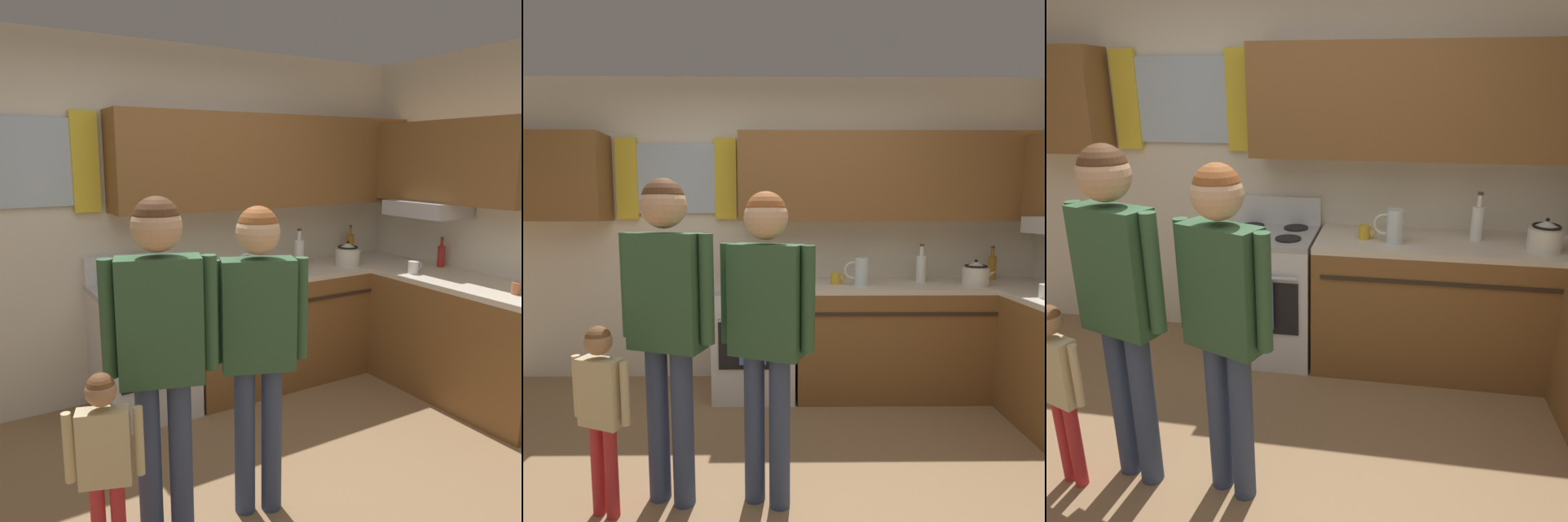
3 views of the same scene
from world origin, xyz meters
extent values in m
cube|color=silver|center=(0.00, 1.90, 1.30)|extent=(4.60, 0.10, 2.60)
cube|color=silver|center=(-0.82, 1.83, 1.75)|extent=(0.66, 0.03, 0.58)
cube|color=yellow|center=(-1.24, 1.82, 1.75)|extent=(0.18, 0.04, 0.68)
cube|color=yellow|center=(-0.40, 1.82, 1.75)|extent=(0.18, 0.04, 0.68)
cube|color=brown|center=(-1.84, 1.69, 1.75)|extent=(0.93, 0.32, 0.71)
cube|color=brown|center=(1.01, 1.69, 1.75)|extent=(2.57, 0.32, 0.71)
cube|color=brown|center=(1.25, 1.54, 0.43)|extent=(2.11, 0.62, 0.86)
cube|color=beige|center=(1.25, 1.54, 0.88)|extent=(2.11, 0.62, 0.04)
cube|color=#2D2319|center=(1.25, 1.23, 0.72)|extent=(1.99, 0.01, 0.02)
cube|color=silver|center=(-0.15, 1.54, 0.43)|extent=(0.63, 0.62, 0.86)
cube|color=black|center=(-0.15, 1.23, 0.48)|extent=(0.51, 0.01, 0.36)
cylinder|color=#ADADB2|center=(-0.15, 1.20, 0.70)|extent=(0.51, 0.02, 0.02)
cube|color=#ADADB2|center=(-0.15, 1.54, 0.88)|extent=(0.63, 0.62, 0.04)
cube|color=silver|center=(-0.15, 1.81, 1.00)|extent=(0.63, 0.08, 0.20)
cylinder|color=black|center=(-0.30, 1.40, 0.91)|extent=(0.17, 0.17, 0.01)
cylinder|color=black|center=(0.01, 1.40, 0.91)|extent=(0.17, 0.17, 0.01)
cylinder|color=black|center=(-0.30, 1.68, 0.91)|extent=(0.17, 0.17, 0.01)
cylinder|color=black|center=(0.01, 1.68, 0.91)|extent=(0.17, 0.17, 0.01)
cube|color=#4C72B7|center=(-0.15, 1.19, 0.52)|extent=(0.20, 0.02, 0.34)
cylinder|color=white|center=(1.22, 1.60, 1.01)|extent=(0.08, 0.08, 0.22)
cylinder|color=white|center=(1.22, 1.60, 1.16)|extent=(0.03, 0.03, 0.08)
cylinder|color=#3F382D|center=(1.22, 1.60, 1.21)|extent=(0.03, 0.03, 0.02)
cylinder|color=#B27223|center=(1.87, 1.73, 1.00)|extent=(0.06, 0.06, 0.20)
cylinder|color=#B27223|center=(1.87, 1.73, 1.14)|extent=(0.02, 0.02, 0.07)
cylinder|color=#3F382D|center=(1.87, 1.73, 1.18)|extent=(0.03, 0.03, 0.02)
cylinder|color=gold|center=(0.50, 1.50, 0.95)|extent=(0.08, 0.08, 0.09)
torus|color=gold|center=(0.55, 1.50, 0.95)|extent=(0.06, 0.01, 0.06)
cylinder|color=silver|center=(1.59, 1.43, 0.97)|extent=(0.20, 0.20, 0.14)
cone|color=silver|center=(1.59, 1.43, 1.06)|extent=(0.18, 0.18, 0.05)
sphere|color=black|center=(1.59, 1.43, 1.09)|extent=(0.02, 0.02, 0.02)
cone|color=silver|center=(1.72, 1.43, 1.00)|extent=(0.09, 0.04, 0.07)
torus|color=black|center=(1.59, 1.43, 1.05)|extent=(0.17, 0.17, 0.02)
cylinder|color=silver|center=(0.70, 1.44, 1.01)|extent=(0.11, 0.11, 0.22)
torus|color=silver|center=(0.63, 1.44, 1.02)|extent=(0.14, 0.02, 0.14)
cylinder|color=#38476B|center=(-0.43, 0.17, 0.40)|extent=(0.11, 0.11, 0.80)
cylinder|color=#38476B|center=(-0.56, 0.22, 0.40)|extent=(0.11, 0.11, 0.80)
cube|color=#335938|center=(-0.50, 0.19, 1.09)|extent=(0.40, 0.26, 0.57)
cylinder|color=#335938|center=(-0.29, 0.12, 1.11)|extent=(0.07, 0.07, 0.52)
cylinder|color=#335938|center=(-0.70, 0.26, 1.11)|extent=(0.07, 0.07, 0.52)
sphere|color=tan|center=(-0.50, 0.19, 1.50)|extent=(0.22, 0.22, 0.22)
sphere|color=#4C2D19|center=(-0.50, 0.19, 1.53)|extent=(0.20, 0.20, 0.20)
cylinder|color=#38476B|center=(0.05, 0.15, 0.39)|extent=(0.10, 0.10, 0.77)
cylinder|color=#38476B|center=(-0.07, 0.20, 0.39)|extent=(0.10, 0.10, 0.77)
cube|color=#335938|center=(-0.01, 0.18, 1.05)|extent=(0.38, 0.27, 0.55)
cylinder|color=#335938|center=(0.19, 0.10, 1.07)|extent=(0.07, 0.07, 0.50)
cylinder|color=#335938|center=(-0.21, 0.25, 1.07)|extent=(0.07, 0.07, 0.50)
sphere|color=#DBAD84|center=(-0.01, 0.18, 1.45)|extent=(0.21, 0.21, 0.21)
sphere|color=brown|center=(-0.01, 0.18, 1.47)|extent=(0.20, 0.20, 0.20)
cylinder|color=red|center=(-0.75, 0.08, 0.23)|extent=(0.06, 0.06, 0.46)
cylinder|color=red|center=(-0.83, 0.10, 0.23)|extent=(0.06, 0.06, 0.46)
cube|color=#D1BC8C|center=(-0.79, 0.09, 0.62)|extent=(0.23, 0.16, 0.33)
cylinder|color=#D1BC8C|center=(-0.66, 0.04, 0.64)|extent=(0.04, 0.04, 0.30)
cylinder|color=#D1BC8C|center=(-0.92, 0.14, 0.64)|extent=(0.04, 0.04, 0.30)
sphere|color=#A87A56|center=(-0.79, 0.09, 0.87)|extent=(0.13, 0.13, 0.13)
sphere|color=brown|center=(-0.79, 0.09, 0.89)|extent=(0.12, 0.12, 0.12)
camera|label=1|loc=(-1.26, -1.96, 1.79)|focal=36.83mm
camera|label=2|loc=(0.06, -1.83, 1.47)|focal=29.05mm
camera|label=3|loc=(0.67, -1.70, 1.84)|focal=34.89mm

